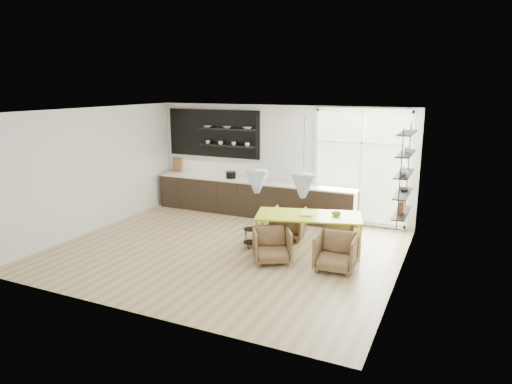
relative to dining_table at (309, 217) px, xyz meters
name	(u,v)px	position (x,y,z in m)	size (l,w,h in m)	color
room	(272,175)	(-1.01, 0.43, 0.73)	(7.02, 6.01, 2.91)	tan
kitchen_run	(251,193)	(-2.29, 2.02, -0.13)	(5.54, 0.69, 2.75)	black
right_shelving	(404,176)	(1.76, 0.50, 0.92)	(0.26, 1.22, 1.90)	black
dining_table	(309,217)	(0.00, 0.00, 0.00)	(2.33, 1.51, 0.79)	#BCCA1A
armchair_back_left	(288,223)	(-0.70, 0.66, -0.39)	(0.72, 0.74, 0.68)	brown
armchair_back_right	(339,226)	(0.38, 1.01, -0.43)	(0.64, 0.66, 0.60)	brown
armchair_front_left	(272,245)	(-0.46, -0.85, -0.40)	(0.71, 0.73, 0.67)	brown
armchair_front_right	(336,252)	(0.79, -0.73, -0.38)	(0.74, 0.76, 0.69)	brown
wire_stool	(251,235)	(-1.18, -0.31, -0.46)	(0.33, 0.33, 0.42)	black
table_book	(301,213)	(-0.16, 0.00, 0.07)	(0.25, 0.33, 0.03)	white
table_bowl	(336,214)	(0.53, 0.19, 0.08)	(0.20, 0.20, 0.06)	#51804C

